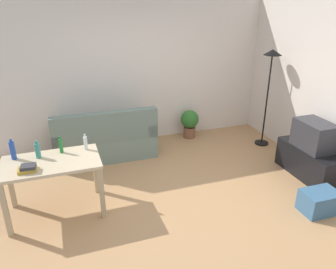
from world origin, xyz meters
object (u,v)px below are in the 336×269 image
tv_stand (309,162)px  bottle_clear (86,143)px  bottle_green (61,146)px  bottle_tall (38,150)px  tv (314,135)px  storage_box (320,202)px  desk (52,169)px  couch (105,140)px  book_stack (28,168)px  bottle_blue (13,150)px  torchiere_lamp (270,72)px  potted_plant (190,122)px

tv_stand → bottle_clear: bearing=82.0°
bottle_green → bottle_tall: bearing=-168.1°
tv → bottle_clear: 3.41m
storage_box → bottle_tall: (-3.45, 1.25, 0.71)m
tv_stand → desk: 3.85m
couch → bottle_tall: bottle_tall is taller
couch → tv_stand: couch is taller
desk → bottle_clear: bearing=23.2°
book_stack → desk: bearing=35.4°
tv_stand → bottle_tall: bearing=83.9°
couch → book_stack: couch is taller
tv → desk: bearing=85.9°
couch → storage_box: couch is taller
couch → tv_stand: size_ratio=1.59×
tv_stand → book_stack: bearing=88.7°
bottle_tall → bottle_blue: bearing=168.3°
couch → desk: size_ratio=1.45×
bottle_blue → couch: bearing=43.7°
tv → bottle_green: size_ratio=2.56×
book_stack → bottle_clear: bearing=28.3°
torchiere_lamp → book_stack: (-4.08, -1.19, -0.62)m
tv → bottle_clear: size_ratio=2.67×
torchiere_lamp → bottle_blue: (-4.26, -0.80, -0.53)m
torchiere_lamp → bottle_green: size_ratio=7.73×
desk → couch: bearing=58.7°
storage_box → bottle_blue: 4.04m
desk → bottle_blue: 0.54m
torchiere_lamp → storage_box: bearing=-103.7°
bottle_tall → torchiere_lamp: bearing=12.2°
bottle_clear → torchiere_lamp: bearing=13.5°
bottle_blue → bottle_tall: 0.30m
couch → potted_plant: bearing=-169.8°
couch → storage_box: (2.45, -2.55, -0.16)m
bottle_green → couch: bearing=59.9°
couch → bottle_tall: 1.73m
tv → bottle_tall: size_ratio=2.52×
couch → book_stack: bearing=55.6°
tv_stand → torchiere_lamp: size_ratio=0.61×
tv_stand → torchiere_lamp: (0.00, 1.28, 1.17)m
potted_plant → bottle_clear: bearing=-144.1°
torchiere_lamp → desk: size_ratio=1.50×
tv_stand → bottle_clear: bottle_clear is taller
tv → storage_box: size_ratio=1.25×
storage_box → bottle_green: bottle_green is taller
torchiere_lamp → bottle_clear: size_ratio=8.07×
storage_box → bottle_clear: 3.22m
storage_box → bottle_tall: bottle_tall is taller
torchiere_lamp → bottle_green: 3.81m
bottle_clear → storage_box: bearing=-24.6°
bottle_clear → book_stack: size_ratio=1.05×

